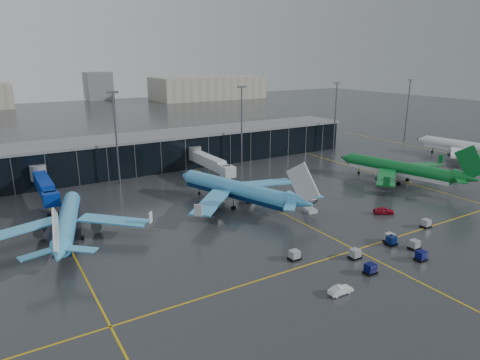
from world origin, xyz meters
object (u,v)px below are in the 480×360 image
airliner_arkefly (66,210)px  mobile_airstair (310,208)px  airliner_ba (468,141)px  baggage_carts (384,247)px  airliner_aer_lingus (399,160)px  service_van_white (341,290)px  service_van_red (384,211)px  airliner_klm_near (235,179)px

airliner_arkefly → mobile_airstair: size_ratio=10.48×
airliner_arkefly → airliner_ba: bearing=14.2°
baggage_carts → airliner_aer_lingus: bearing=36.9°
airliner_aer_lingus → service_van_white: (-56.17, -35.88, -5.63)m
airliner_ba → service_van_red: 72.17m
airliner_klm_near → service_van_white: 43.69m
mobile_airstair → baggage_carts: bearing=-84.7°
airliner_klm_near → mobile_airstair: (12.37, -12.99, -5.61)m
airliner_arkefly → airliner_ba: airliner_ba is taller
airliner_arkefly → service_van_white: size_ratio=9.18×
airliner_arkefly → airliner_klm_near: size_ratio=0.89×
airliner_arkefly → service_van_white: 53.21m
airliner_arkefly → service_van_red: airliner_arkefly is taller
airliner_arkefly → airliner_klm_near: (37.76, -0.20, 0.69)m
airliner_arkefly → baggage_carts: (48.31, -36.21, -4.93)m
mobile_airstair → service_van_white: (-19.17, -29.79, -0.11)m
airliner_ba → airliner_aer_lingus: bearing=-178.9°
airliner_aer_lingus → airliner_ba: 45.08m
airliner_ba → mobile_airstair: 82.76m
airliner_arkefly → service_van_red: 67.67m
airliner_arkefly → airliner_klm_near: 37.76m
airliner_aer_lingus → service_van_white: airliner_aer_lingus is taller
service_van_white → service_van_red: bearing=-56.7°
airliner_ba → baggage_carts: airliner_ba is taller
airliner_klm_near → service_van_red: 34.80m
baggage_carts → mobile_airstair: 23.08m
airliner_arkefly → baggage_carts: airliner_arkefly is taller
baggage_carts → mobile_airstair: size_ratio=9.89×
mobile_airstair → service_van_white: size_ratio=0.88×
airliner_klm_near → airliner_aer_lingus: bearing=-26.5°
airliner_aer_lingus → service_van_red: (-23.66, -15.88, -5.51)m
airliner_ba → baggage_carts: (-83.33, -36.24, -5.51)m
service_van_red → airliner_aer_lingus: bearing=-25.9°
airliner_arkefly → airliner_aer_lingus: (87.12, -7.10, 0.61)m
airliner_arkefly → service_van_white: (30.95, -42.98, -5.02)m
airliner_arkefly → airliner_aer_lingus: bearing=9.5°
mobile_airstair → service_van_red: bearing=-26.4°
service_van_white → baggage_carts: bearing=-66.9°
mobile_airstair → service_van_red: (13.33, -9.79, 0.01)m
airliner_klm_near → airliner_aer_lingus: (49.37, -6.90, -0.08)m
airliner_arkefly → airliner_klm_near: bearing=13.9°
service_van_white → airliner_arkefly: bearing=37.5°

